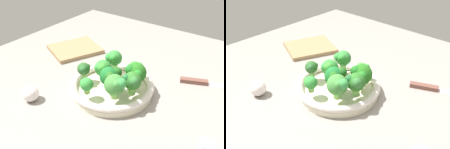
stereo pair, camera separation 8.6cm
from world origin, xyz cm
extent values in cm
cube|color=gray|center=(0.00, 0.00, -1.25)|extent=(130.00, 130.00, 2.50)
cylinder|color=#ECE3C3|center=(-0.61, 1.94, 0.94)|extent=(26.99, 26.99, 1.88)
torus|color=silver|center=(-0.61, 1.94, 3.03)|extent=(28.11, 28.11, 2.30)
cylinder|color=#89CD60|center=(-0.53, 5.65, 5.26)|extent=(2.10, 2.10, 2.17)
sphere|color=#318432|center=(-0.53, 5.65, 8.20)|extent=(5.71, 5.71, 5.71)
sphere|color=#338A38|center=(-2.10, 6.33, 8.96)|extent=(2.93, 2.93, 2.93)
sphere|color=green|center=(-2.11, 4.76, 9.43)|extent=(3.10, 3.10, 3.10)
sphere|color=#348633|center=(-1.79, 4.38, 8.61)|extent=(2.30, 2.30, 2.30)
cylinder|color=#85BA55|center=(-10.18, 4.55, 5.11)|extent=(1.91, 1.91, 1.87)
sphere|color=#328E38|center=(-10.18, 4.55, 7.41)|extent=(4.22, 4.22, 4.22)
sphere|color=#2B872F|center=(-9.81, 5.84, 7.80)|extent=(1.76, 1.76, 1.76)
sphere|color=#318832|center=(-10.30, 5.94, 7.91)|extent=(1.90, 1.90, 1.90)
cylinder|color=#8FBF68|center=(7.12, 6.57, 5.46)|extent=(2.25, 2.25, 2.57)
sphere|color=#348337|center=(7.12, 6.57, 8.52)|extent=(5.49, 5.49, 5.49)
sphere|color=#308C32|center=(5.25, 5.72, 9.57)|extent=(2.87, 2.87, 2.87)
sphere|color=#318932|center=(6.30, 5.26, 8.89)|extent=(2.36, 2.36, 2.36)
sphere|color=#338A39|center=(5.31, 7.41, 9.31)|extent=(3.08, 3.08, 3.08)
cylinder|color=#9CD36F|center=(6.46, -2.29, 5.27)|extent=(2.32, 2.32, 2.19)
sphere|color=#378732|center=(6.46, -2.29, 7.82)|extent=(4.50, 4.50, 4.50)
sphere|color=#3C8633|center=(5.20, -1.23, 8.20)|extent=(1.93, 1.93, 1.93)
sphere|color=#3E8F3B|center=(6.90, -0.94, 8.23)|extent=(1.87, 1.87, 1.87)
sphere|color=green|center=(7.13, -3.56, 8.67)|extent=(2.54, 2.54, 2.54)
cylinder|color=#8EBF56|center=(3.40, -4.88, 5.15)|extent=(2.57, 2.57, 1.96)
sphere|color=#22671A|center=(3.40, -4.88, 8.27)|extent=(6.58, 6.58, 6.58)
sphere|color=#1E6A1F|center=(1.94, -3.40, 9.61)|extent=(3.51, 3.51, 3.51)
sphere|color=#25651E|center=(4.79, -3.66, 8.97)|extent=(3.78, 3.78, 3.78)
cylinder|color=#8CD162|center=(-7.07, -3.78, 5.49)|extent=(2.25, 2.25, 2.64)
sphere|color=#408538|center=(-7.07, -3.78, 8.90)|extent=(6.41, 6.41, 6.41)
sphere|color=#349041|center=(-7.31, -6.40, 10.50)|extent=(3.09, 3.09, 3.09)
sphere|color=#3D8C3C|center=(-8.37, -5.50, 10.37)|extent=(2.58, 2.58, 2.58)
cylinder|color=#88C058|center=(-3.48, 1.00, 5.22)|extent=(2.76, 2.76, 2.10)
sphere|color=#1A6829|center=(-3.48, 1.00, 8.27)|extent=(6.14, 6.14, 6.14)
sphere|color=#25611D|center=(-5.34, -0.76, 9.76)|extent=(2.91, 2.91, 2.91)
sphere|color=#1F571D|center=(-1.65, -0.74, 9.50)|extent=(3.30, 3.30, 3.30)
sphere|color=#1A642A|center=(-1.15, 0.30, 9.01)|extent=(2.97, 2.97, 2.97)
cylinder|color=#83CD5A|center=(-1.69, -6.56, 5.42)|extent=(2.44, 2.44, 2.49)
sphere|color=#2B6C24|center=(-1.69, -6.56, 8.54)|extent=(5.77, 5.77, 5.77)
sphere|color=#217420|center=(0.60, -6.97, 9.71)|extent=(3.12, 3.12, 3.12)
sphere|color=#216832|center=(-3.28, -5.29, 9.95)|extent=(2.32, 2.32, 2.32)
sphere|color=#306D31|center=(-3.37, -8.21, 9.77)|extent=(3.08, 3.08, 3.08)
cylinder|color=#7AB05C|center=(-3.40, 11.82, 4.98)|extent=(1.90, 1.90, 1.61)
sphere|color=#2A5927|center=(-3.40, 11.82, 7.21)|extent=(4.37, 4.37, 4.37)
sphere|color=#2A5F2D|center=(-4.83, 10.70, 7.98)|extent=(2.28, 2.28, 2.28)
sphere|color=#265B25|center=(-2.13, 11.17, 7.61)|extent=(2.07, 2.07, 2.07)
cube|color=brown|center=(21.56, -18.26, 0.75)|extent=(5.82, 9.69, 1.50)
cube|color=#987850|center=(15.51, 34.15, 0.80)|extent=(25.56, 24.30, 1.60)
sphere|color=white|center=(-19.64, 20.47, 2.69)|extent=(5.37, 5.37, 5.37)
camera|label=1|loc=(-59.84, -41.63, 52.21)|focal=42.37mm
camera|label=2|loc=(-54.34, -48.26, 52.21)|focal=42.37mm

